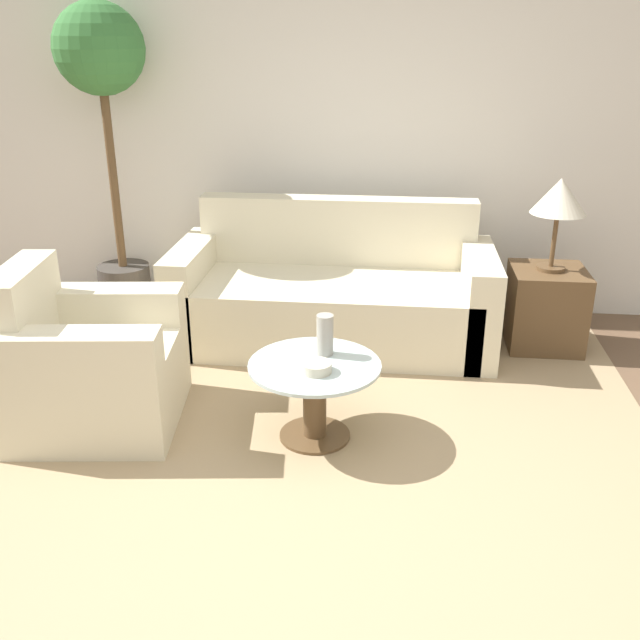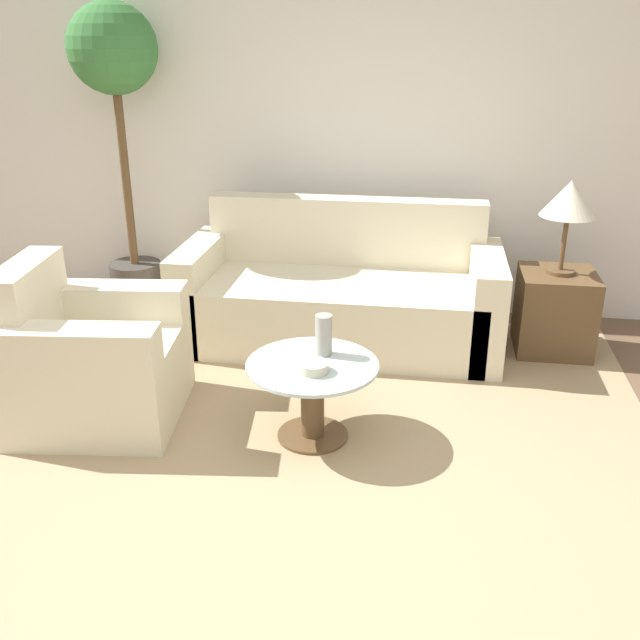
# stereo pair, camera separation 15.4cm
# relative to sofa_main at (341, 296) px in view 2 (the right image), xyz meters

# --- Properties ---
(ground_plane) EXTENTS (14.00, 14.00, 0.00)m
(ground_plane) POSITION_rel_sofa_main_xyz_m (0.08, -2.09, -0.29)
(ground_plane) COLOR brown
(wall_back) EXTENTS (10.00, 0.06, 2.60)m
(wall_back) POSITION_rel_sofa_main_xyz_m (0.08, 0.66, 1.01)
(wall_back) COLOR white
(wall_back) RESTS_ON ground_plane
(rug) EXTENTS (3.52, 3.43, 0.01)m
(rug) POSITION_rel_sofa_main_xyz_m (0.02, -1.30, -0.29)
(rug) COLOR tan
(rug) RESTS_ON ground_plane
(sofa_main) EXTENTS (2.07, 0.90, 0.90)m
(sofa_main) POSITION_rel_sofa_main_xyz_m (0.00, 0.00, 0.00)
(sofa_main) COLOR beige
(sofa_main) RESTS_ON ground_plane
(armchair) EXTENTS (0.92, 0.90, 0.86)m
(armchair) POSITION_rel_sofa_main_xyz_m (-1.19, -1.25, 0.01)
(armchair) COLOR beige
(armchair) RESTS_ON ground_plane
(coffee_table) EXTENTS (0.66, 0.66, 0.42)m
(coffee_table) POSITION_rel_sofa_main_xyz_m (0.02, -1.30, -0.02)
(coffee_table) COLOR brown
(coffee_table) RESTS_ON ground_plane
(side_table) EXTENTS (0.47, 0.47, 0.52)m
(side_table) POSITION_rel_sofa_main_xyz_m (1.39, 0.01, -0.03)
(side_table) COLOR brown
(side_table) RESTS_ON ground_plane
(table_lamp) EXTENTS (0.34, 0.34, 0.58)m
(table_lamp) POSITION_rel_sofa_main_xyz_m (1.39, 0.01, 0.69)
(table_lamp) COLOR brown
(table_lamp) RESTS_ON side_table
(potted_plant) EXTENTS (0.59, 0.59, 2.13)m
(potted_plant) POSITION_rel_sofa_main_xyz_m (-1.57, 0.31, 1.21)
(potted_plant) COLOR #3D3833
(potted_plant) RESTS_ON ground_plane
(vase) EXTENTS (0.09, 0.09, 0.21)m
(vase) POSITION_rel_sofa_main_xyz_m (0.06, -1.18, 0.23)
(vase) COLOR #9E998E
(vase) RESTS_ON coffee_table
(bowl) EXTENTS (0.15, 0.15, 0.05)m
(bowl) POSITION_rel_sofa_main_xyz_m (0.04, -1.39, 0.15)
(bowl) COLOR beige
(bowl) RESTS_ON coffee_table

